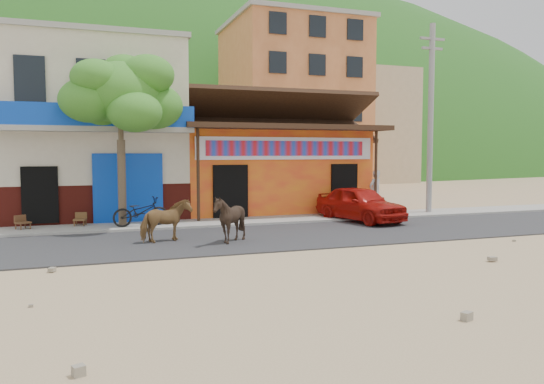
# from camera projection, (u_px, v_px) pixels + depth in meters

# --- Properties ---
(ground) EXTENTS (120.00, 120.00, 0.00)m
(ground) POSITION_uv_depth(u_px,v_px,m) (311.00, 250.00, 14.55)
(ground) COLOR #9E825B
(ground) RESTS_ON ground
(road) EXTENTS (60.00, 5.00, 0.04)m
(road) POSITION_uv_depth(u_px,v_px,m) (280.00, 236.00, 16.89)
(road) COLOR #28282B
(road) RESTS_ON ground
(sidewalk) EXTENTS (60.00, 2.00, 0.12)m
(sidewalk) POSITION_uv_depth(u_px,v_px,m) (247.00, 221.00, 20.18)
(sidewalk) COLOR gray
(sidewalk) RESTS_ON ground
(dance_club) EXTENTS (8.00, 6.00, 3.60)m
(dance_club) POSITION_uv_depth(u_px,v_px,m) (263.00, 172.00, 24.47)
(dance_club) COLOR orange
(dance_club) RESTS_ON ground
(cafe_building) EXTENTS (7.00, 6.00, 7.00)m
(cafe_building) POSITION_uv_depth(u_px,v_px,m) (91.00, 133.00, 21.83)
(cafe_building) COLOR beige
(cafe_building) RESTS_ON ground
(apartment_front) EXTENTS (9.00, 9.00, 12.00)m
(apartment_front) POSITION_uv_depth(u_px,v_px,m) (292.00, 108.00, 39.66)
(apartment_front) COLOR #CC723F
(apartment_front) RESTS_ON ground
(apartment_rear) EXTENTS (8.00, 8.00, 10.00)m
(apartment_rear) POSITION_uv_depth(u_px,v_px,m) (359.00, 127.00, 48.39)
(apartment_rear) COLOR tan
(apartment_rear) RESTS_ON ground
(hillside) EXTENTS (100.00, 40.00, 24.00)m
(hillside) POSITION_uv_depth(u_px,v_px,m) (122.00, 90.00, 79.38)
(hillside) COLOR #194C14
(hillside) RESTS_ON ground
(tree) EXTENTS (3.00, 3.00, 6.00)m
(tree) POSITION_uv_depth(u_px,v_px,m) (121.00, 140.00, 18.22)
(tree) COLOR #2D721E
(tree) RESTS_ON sidewalk
(utility_pole) EXTENTS (0.24, 0.24, 8.00)m
(utility_pole) POSITION_uv_depth(u_px,v_px,m) (431.00, 119.00, 22.63)
(utility_pole) COLOR gray
(utility_pole) RESTS_ON sidewalk
(cow_tan) EXTENTS (1.63, 1.14, 1.26)m
(cow_tan) POSITION_uv_depth(u_px,v_px,m) (166.00, 221.00, 15.64)
(cow_tan) COLOR olive
(cow_tan) RESTS_ON road
(cow_dark) EXTENTS (1.31, 1.18, 1.41)m
(cow_dark) POSITION_uv_depth(u_px,v_px,m) (229.00, 219.00, 15.46)
(cow_dark) COLOR black
(cow_dark) RESTS_ON road
(red_car) EXTENTS (2.44, 4.24, 1.36)m
(red_car) POSITION_uv_depth(u_px,v_px,m) (360.00, 204.00, 20.40)
(red_car) COLOR #A8110C
(red_car) RESTS_ON road
(scooter) EXTENTS (2.01, 0.96, 1.01)m
(scooter) POSITION_uv_depth(u_px,v_px,m) (141.00, 212.00, 18.45)
(scooter) COLOR black
(scooter) RESTS_ON sidewalk
(pedestrian) EXTENTS (0.77, 0.62, 1.82)m
(pedestrian) POSITION_uv_depth(u_px,v_px,m) (375.00, 191.00, 22.57)
(pedestrian) COLOR silver
(pedestrian) RESTS_ON sidewalk
(cafe_chair_left) EXTENTS (0.48, 0.48, 0.86)m
(cafe_chair_left) POSITION_uv_depth(u_px,v_px,m) (80.00, 213.00, 18.56)
(cafe_chair_left) COLOR #502F1A
(cafe_chair_left) RESTS_ON sidewalk
(cafe_chair_right) EXTENTS (0.57, 0.57, 0.87)m
(cafe_chair_right) POSITION_uv_depth(u_px,v_px,m) (23.00, 216.00, 17.72)
(cafe_chair_right) COLOR #472C17
(cafe_chair_right) RESTS_ON sidewalk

